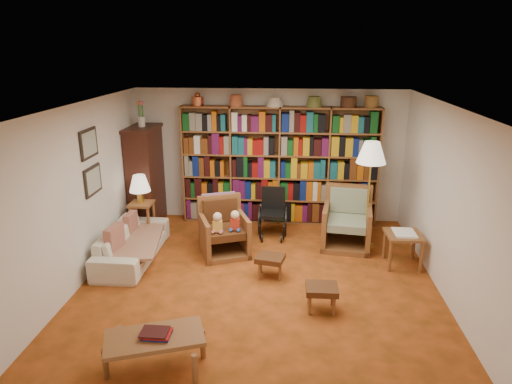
# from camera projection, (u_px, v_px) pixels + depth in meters

# --- Properties ---
(floor) EXTENTS (5.00, 5.00, 0.00)m
(floor) POSITION_uv_depth(u_px,v_px,m) (259.00, 279.00, 6.63)
(floor) COLOR #B84C1C
(floor) RESTS_ON ground
(ceiling) EXTENTS (5.00, 5.00, 0.00)m
(ceiling) POSITION_uv_depth(u_px,v_px,m) (260.00, 106.00, 5.86)
(ceiling) COLOR white
(ceiling) RESTS_ON wall_back
(wall_back) EXTENTS (5.00, 0.00, 5.00)m
(wall_back) POSITION_uv_depth(u_px,v_px,m) (269.00, 156.00, 8.62)
(wall_back) COLOR silver
(wall_back) RESTS_ON floor
(wall_front) EXTENTS (5.00, 0.00, 5.00)m
(wall_front) POSITION_uv_depth(u_px,v_px,m) (238.00, 290.00, 3.87)
(wall_front) COLOR silver
(wall_front) RESTS_ON floor
(wall_left) EXTENTS (0.00, 5.00, 5.00)m
(wall_left) POSITION_uv_depth(u_px,v_px,m) (83.00, 193.00, 6.44)
(wall_left) COLOR silver
(wall_left) RESTS_ON floor
(wall_right) EXTENTS (0.00, 5.00, 5.00)m
(wall_right) POSITION_uv_depth(u_px,v_px,m) (447.00, 202.00, 6.05)
(wall_right) COLOR silver
(wall_right) RESTS_ON floor
(bookshelf) EXTENTS (3.60, 0.30, 2.42)m
(bookshelf) POSITION_uv_depth(u_px,v_px,m) (279.00, 162.00, 8.46)
(bookshelf) COLOR brown
(bookshelf) RESTS_ON floor
(curio_cabinet) EXTENTS (0.50, 0.95, 2.40)m
(curio_cabinet) POSITION_uv_depth(u_px,v_px,m) (146.00, 176.00, 8.41)
(curio_cabinet) COLOR #3E1910
(curio_cabinet) RESTS_ON floor
(framed_pictures) EXTENTS (0.03, 0.52, 0.97)m
(framed_pictures) POSITION_uv_depth(u_px,v_px,m) (91.00, 162.00, 6.60)
(framed_pictures) COLOR black
(framed_pictures) RESTS_ON wall_left
(sofa) EXTENTS (1.81, 0.71, 0.53)m
(sofa) POSITION_uv_depth(u_px,v_px,m) (132.00, 243.00, 7.18)
(sofa) COLOR beige
(sofa) RESTS_ON floor
(sofa_throw) EXTENTS (0.96, 1.51, 0.04)m
(sofa_throw) POSITION_uv_depth(u_px,v_px,m) (135.00, 241.00, 7.17)
(sofa_throw) COLOR #BFB48B
(sofa_throw) RESTS_ON sofa
(cushion_left) EXTENTS (0.13, 0.35, 0.35)m
(cushion_left) POSITION_uv_depth(u_px,v_px,m) (131.00, 224.00, 7.47)
(cushion_left) COLOR maroon
(cushion_left) RESTS_ON sofa
(cushion_right) EXTENTS (0.18, 0.41, 0.40)m
(cushion_right) POSITION_uv_depth(u_px,v_px,m) (115.00, 241.00, 6.81)
(cushion_right) COLOR maroon
(cushion_right) RESTS_ON sofa
(side_table_lamp) EXTENTS (0.39, 0.39, 0.65)m
(side_table_lamp) POSITION_uv_depth(u_px,v_px,m) (142.00, 213.00, 7.92)
(side_table_lamp) COLOR brown
(side_table_lamp) RESTS_ON floor
(table_lamp) EXTENTS (0.36, 0.36, 0.49)m
(table_lamp) POSITION_uv_depth(u_px,v_px,m) (140.00, 184.00, 7.77)
(table_lamp) COLOR gold
(table_lamp) RESTS_ON side_table_lamp
(armchair_leather) EXTENTS (0.99, 0.99, 0.92)m
(armchair_leather) POSITION_uv_depth(u_px,v_px,m) (225.00, 230.00, 7.42)
(armchair_leather) COLOR brown
(armchair_leather) RESTS_ON floor
(armchair_sage) EXTENTS (0.90, 0.93, 0.99)m
(armchair_sage) POSITION_uv_depth(u_px,v_px,m) (346.00, 223.00, 7.71)
(armchair_sage) COLOR brown
(armchair_sage) RESTS_ON floor
(wheelchair) EXTENTS (0.49, 0.69, 0.86)m
(wheelchair) POSITION_uv_depth(u_px,v_px,m) (273.00, 214.00, 8.08)
(wheelchair) COLOR black
(wheelchair) RESTS_ON floor
(floor_lamp) EXTENTS (0.48, 0.48, 1.79)m
(floor_lamp) POSITION_uv_depth(u_px,v_px,m) (371.00, 157.00, 7.26)
(floor_lamp) COLOR gold
(floor_lamp) RESTS_ON floor
(side_table_papers) EXTENTS (0.56, 0.56, 0.55)m
(side_table_papers) POSITION_uv_depth(u_px,v_px,m) (404.00, 239.00, 6.92)
(side_table_papers) COLOR brown
(side_table_papers) RESTS_ON floor
(footstool_a) EXTENTS (0.45, 0.41, 0.33)m
(footstool_a) POSITION_uv_depth(u_px,v_px,m) (270.00, 260.00, 6.62)
(footstool_a) COLOR #4F2615
(footstool_a) RESTS_ON floor
(footstool_b) EXTENTS (0.41, 0.35, 0.34)m
(footstool_b) POSITION_uv_depth(u_px,v_px,m) (322.00, 291.00, 5.77)
(footstool_b) COLOR #4F2615
(footstool_b) RESTS_ON floor
(coffee_table) EXTENTS (1.11, 0.80, 0.45)m
(coffee_table) POSITION_uv_depth(u_px,v_px,m) (155.00, 340.00, 4.70)
(coffee_table) COLOR brown
(coffee_table) RESTS_ON floor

